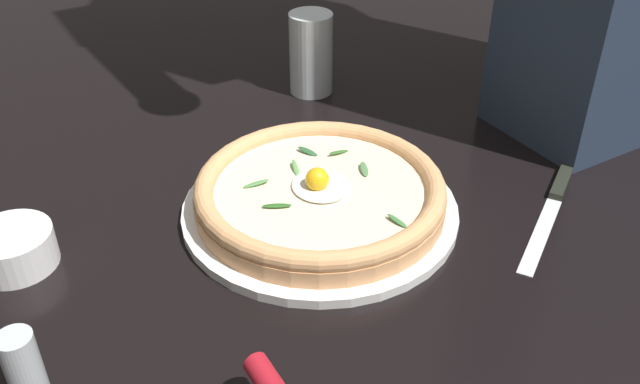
{
  "coord_description": "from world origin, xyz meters",
  "views": [
    {
      "loc": [
        0.65,
        -0.27,
        0.5
      ],
      "look_at": [
        0.01,
        -0.02,
        0.03
      ],
      "focal_mm": 39.04,
      "sensor_mm": 36.0,
      "label": 1
    }
  ],
  "objects_px": {
    "table_knife": "(554,200)",
    "side_bowl": "(14,249)",
    "drinking_glass": "(311,59)",
    "pizza": "(320,192)",
    "pepper_shaker": "(24,369)"
  },
  "relations": [
    {
      "from": "side_bowl",
      "to": "table_knife",
      "type": "height_order",
      "value": "side_bowl"
    },
    {
      "from": "pizza",
      "to": "side_bowl",
      "type": "distance_m",
      "value": 0.35
    },
    {
      "from": "side_bowl",
      "to": "table_knife",
      "type": "xyz_separation_m",
      "value": [
        0.13,
        0.63,
        -0.02
      ]
    },
    {
      "from": "drinking_glass",
      "to": "pepper_shaker",
      "type": "relative_size",
      "value": 1.66
    },
    {
      "from": "side_bowl",
      "to": "drinking_glass",
      "type": "relative_size",
      "value": 0.7
    },
    {
      "from": "side_bowl",
      "to": "pepper_shaker",
      "type": "height_order",
      "value": "pepper_shaker"
    },
    {
      "from": "table_knife",
      "to": "side_bowl",
      "type": "bearing_deg",
      "value": -101.49
    },
    {
      "from": "pizza",
      "to": "side_bowl",
      "type": "bearing_deg",
      "value": -96.49
    },
    {
      "from": "side_bowl",
      "to": "drinking_glass",
      "type": "xyz_separation_m",
      "value": [
        -0.28,
        0.46,
        0.03
      ]
    },
    {
      "from": "pizza",
      "to": "table_knife",
      "type": "xyz_separation_m",
      "value": [
        0.09,
        0.28,
        -0.03
      ]
    },
    {
      "from": "pizza",
      "to": "table_knife",
      "type": "bearing_deg",
      "value": 72.59
    },
    {
      "from": "table_knife",
      "to": "pepper_shaker",
      "type": "bearing_deg",
      "value": -83.17
    },
    {
      "from": "side_bowl",
      "to": "pizza",
      "type": "bearing_deg",
      "value": 83.51
    },
    {
      "from": "side_bowl",
      "to": "pepper_shaker",
      "type": "bearing_deg",
      "value": 1.37
    },
    {
      "from": "pizza",
      "to": "drinking_glass",
      "type": "xyz_separation_m",
      "value": [
        -0.32,
        0.11,
        0.02
      ]
    }
  ]
}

